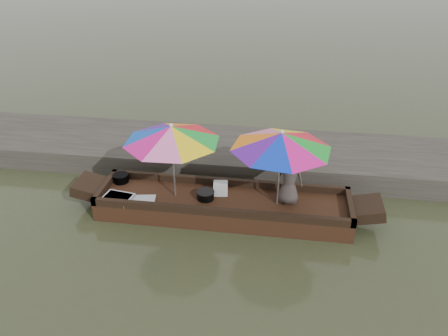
# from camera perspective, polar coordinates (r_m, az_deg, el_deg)

# --- Properties ---
(water) EXTENTS (80.00, 80.00, 0.00)m
(water) POSITION_cam_1_polar(r_m,az_deg,el_deg) (8.79, -0.10, -6.03)
(water) COLOR #343A21
(water) RESTS_ON ground
(dock) EXTENTS (22.00, 2.20, 0.50)m
(dock) POSITION_cam_1_polar(r_m,az_deg,el_deg) (10.54, 1.67, 1.89)
(dock) COLOR #2D2B26
(dock) RESTS_ON ground
(boat_hull) EXTENTS (4.95, 1.20, 0.35)m
(boat_hull) POSITION_cam_1_polar(r_m,az_deg,el_deg) (8.69, -0.10, -5.08)
(boat_hull) COLOR black
(boat_hull) RESTS_ON water
(cooking_pot) EXTENTS (0.32, 0.32, 0.17)m
(cooking_pot) POSITION_cam_1_polar(r_m,az_deg,el_deg) (9.39, -13.33, -1.29)
(cooking_pot) COLOR black
(cooking_pot) RESTS_ON boat_hull
(tray_crayfish) EXTENTS (0.63, 0.48, 0.09)m
(tray_crayfish) POSITION_cam_1_polar(r_m,az_deg,el_deg) (8.80, -13.67, -3.85)
(tray_crayfish) COLOR silver
(tray_crayfish) RESTS_ON boat_hull
(tray_scallop) EXTENTS (0.63, 0.49, 0.06)m
(tray_scallop) POSITION_cam_1_polar(r_m,az_deg,el_deg) (8.63, -10.90, -4.32)
(tray_scallop) COLOR silver
(tray_scallop) RESTS_ON boat_hull
(charcoal_grill) EXTENTS (0.33, 0.33, 0.16)m
(charcoal_grill) POSITION_cam_1_polar(r_m,az_deg,el_deg) (8.58, -2.42, -3.59)
(charcoal_grill) COLOR black
(charcoal_grill) RESTS_ON boat_hull
(supply_bag) EXTENTS (0.30, 0.25, 0.26)m
(supply_bag) POSITION_cam_1_polar(r_m,az_deg,el_deg) (8.70, -0.45, -2.67)
(supply_bag) COLOR silver
(supply_bag) RESTS_ON boat_hull
(vendor) EXTENTS (0.54, 0.37, 1.06)m
(vendor) POSITION_cam_1_polar(r_m,az_deg,el_deg) (8.33, 8.55, -1.35)
(vendor) COLOR #3F3734
(vendor) RESTS_ON boat_hull
(umbrella_bow) EXTENTS (2.35, 2.35, 1.55)m
(umbrella_bow) POSITION_cam_1_polar(r_m,az_deg,el_deg) (8.38, -6.64, 0.89)
(umbrella_bow) COLOR green
(umbrella_bow) RESTS_ON boat_hull
(umbrella_stern) EXTENTS (2.26, 2.26, 1.55)m
(umbrella_stern) POSITION_cam_1_polar(r_m,az_deg,el_deg) (8.13, 7.25, -0.09)
(umbrella_stern) COLOR red
(umbrella_stern) RESTS_ON boat_hull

